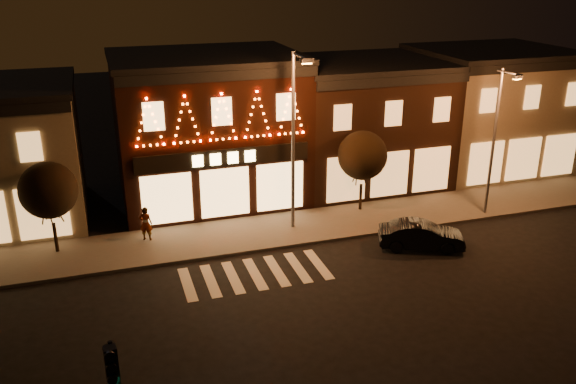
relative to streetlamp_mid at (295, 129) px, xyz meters
name	(u,v)px	position (x,y,z in m)	size (l,w,h in m)	color
ground	(282,322)	(-3.10, -7.78, -5.38)	(120.00, 120.00, 0.00)	black
sidewalk_far	(273,231)	(-1.10, 0.22, -5.31)	(44.00, 4.00, 0.15)	#47423D
building_pulp	(208,127)	(-3.10, 6.20, -1.22)	(10.20, 8.34, 8.30)	black
building_right_a	(362,121)	(6.40, 6.21, -1.62)	(9.20, 8.28, 7.50)	black
building_right_b	(488,109)	(15.40, 6.21, -1.47)	(9.20, 8.28, 7.80)	#7A6E57
streetlamp_mid	(295,129)	(0.00, 0.00, 0.00)	(0.56, 2.03, 8.92)	#59595E
streetlamp_right	(497,132)	(10.51, -1.41, -0.64)	(0.64, 1.79, 7.82)	#59595E
tree_left	(48,190)	(-11.49, 0.98, -2.16)	(2.63, 2.63, 4.40)	black
tree_right	(362,155)	(4.26, 1.34, -2.13)	(2.65, 2.65, 4.44)	black
dark_sedan	(421,235)	(5.18, -3.70, -4.72)	(1.41, 4.03, 1.33)	black
pedestrian	(146,223)	(-7.32, 0.96, -4.37)	(0.63, 0.41, 1.73)	gray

